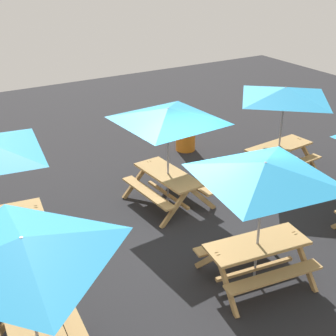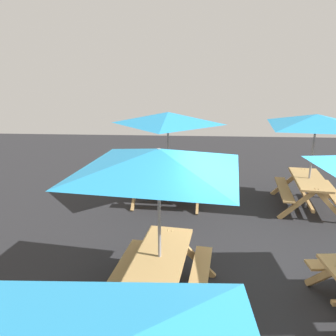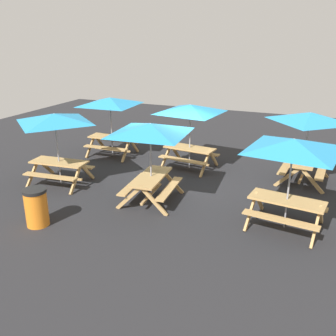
# 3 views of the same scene
# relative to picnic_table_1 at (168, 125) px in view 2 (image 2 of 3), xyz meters

# --- Properties ---
(ground_plane) EXTENTS (25.60, 25.60, 0.00)m
(ground_plane) POSITION_rel_picnic_table_1_xyz_m (-3.77, -1.71, -1.99)
(ground_plane) COLOR #232326
(ground_plane) RESTS_ON ground
(picnic_table_1) EXTENTS (2.13, 2.13, 2.34)m
(picnic_table_1) POSITION_rel_picnic_table_1_xyz_m (0.00, 0.00, 0.00)
(picnic_table_1) COLOR tan
(picnic_table_1) RESTS_ON ground
(picnic_table_4) EXTENTS (2.80, 2.80, 2.34)m
(picnic_table_4) POSITION_rel_picnic_table_1_xyz_m (-0.19, -3.42, 0.00)
(picnic_table_4) COLOR tan
(picnic_table_4) RESTS_ON ground
(picnic_table_5) EXTENTS (2.80, 2.80, 2.34)m
(picnic_table_5) POSITION_rel_picnic_table_1_xyz_m (-3.88, -0.14, 0.00)
(picnic_table_5) COLOR tan
(picnic_table_5) RESTS_ON ground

